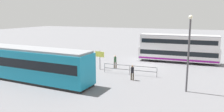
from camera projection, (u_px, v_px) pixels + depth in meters
The scene contains 8 objects.
ground_plane at pixel (145, 65), 29.77m from camera, with size 160.00×160.00×0.00m, color slate.
double_decker_bus at pixel (178, 48), 31.47m from camera, with size 10.94×2.83×3.92m.
tram_yellow at pixel (31, 64), 22.65m from camera, with size 13.73×3.35×3.41m.
pedestrian_near_railing at pixel (115, 61), 27.92m from camera, with size 0.40×0.40×1.70m.
pedestrian_crossing at pixel (132, 72), 22.96m from camera, with size 0.36×0.36×1.59m.
pedestrian_railing at pixel (130, 68), 25.14m from camera, with size 6.19×0.31×1.08m.
info_sign at pixel (100, 56), 27.33m from camera, with size 1.28×0.29×2.35m.
street_lamp at pixel (189, 48), 19.00m from camera, with size 0.36×0.36×6.66m.
Camera 1 is at (-7.04, 28.52, 6.70)m, focal length 35.79 mm.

